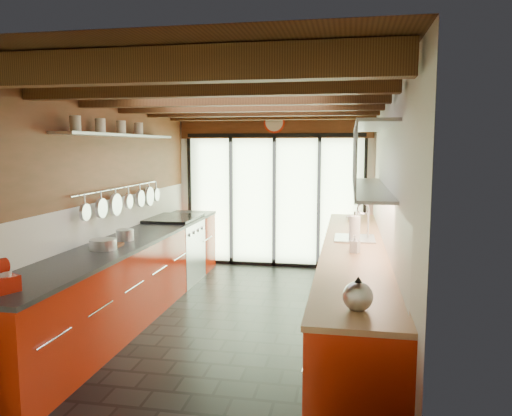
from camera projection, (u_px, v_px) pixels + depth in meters
The scene contains 17 objects.
ground at pixel (239, 321), 5.66m from camera, with size 5.50×5.50×0.00m, color black.
room_shell at pixel (238, 176), 5.46m from camera, with size 5.50×5.50×5.50m.
ceiling_beams at pixel (245, 103), 5.72m from camera, with size 3.14×5.06×4.90m.
glass_door at pixel (274, 166), 8.08m from camera, with size 2.95×0.10×2.90m.
left_counter at pixel (132, 276), 5.83m from camera, with size 0.68×5.00×0.92m.
range_stove at pixel (175, 250), 7.25m from camera, with size 0.66×0.90×0.97m.
right_counter at pixel (354, 287), 5.37m from camera, with size 0.68×5.00×0.92m.
sink_assembly at pixel (356, 235), 5.70m from camera, with size 0.45×0.52×0.43m.
upper_cabinets_right at pixel (371, 158), 5.46m from camera, with size 0.34×3.00×3.00m.
left_wall_fixtures at pixel (124, 162), 5.99m from camera, with size 0.28×2.60×0.96m.
pot_large at pixel (125, 235), 5.61m from camera, with size 0.20×0.20×0.13m, color silver.
pot_small at pixel (103, 244), 5.11m from camera, with size 0.28×0.28×0.11m, color silver.
cutting_board at pixel (108, 246), 5.21m from camera, with size 0.23×0.33×0.03m, color brown.
kettle at pixel (358, 294), 3.22m from camera, with size 0.21×0.25×0.23m.
paper_towel at pixel (355, 229), 5.55m from camera, with size 0.16×0.16×0.33m.
soap_bottle at pixel (355, 244), 4.95m from camera, with size 0.08×0.08×0.18m, color silver.
bowl at pixel (353, 218), 7.16m from camera, with size 0.21×0.21×0.05m, color silver.
Camera 1 is at (1.20, -5.33, 1.97)m, focal length 35.00 mm.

